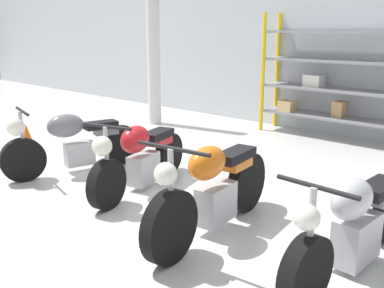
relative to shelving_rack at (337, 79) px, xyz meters
The scene contains 9 objects.
ground_plane 4.60m from the shelving_rack, 88.82° to the right, with size 30.00×30.00×0.00m, color silver.
back_wall 0.77m from the shelving_rack, 76.11° to the left, with size 30.00×0.08×3.60m.
shelving_rack is the anchor object (origin of this frame).
support_pillar 3.83m from the shelving_rack, 159.92° to the right, with size 0.28×0.28×3.60m.
motorcycle_grey 4.86m from the shelving_rack, 112.94° to the right, with size 0.79×2.02×0.98m.
motorcycle_red 4.34m from the shelving_rack, 98.52° to the right, with size 0.83×1.98×0.98m.
motorcycle_orange 4.69m from the shelving_rack, 79.57° to the right, with size 0.75×2.07×1.05m.
motorcycle_silver 4.85m from the shelving_rack, 63.29° to the right, with size 0.63×2.12×0.95m.
traffic_cone 5.54m from the shelving_rack, 124.67° to the right, with size 0.32×0.32×0.55m.
Camera 1 is at (3.27, -3.18, 1.98)m, focal length 40.00 mm.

